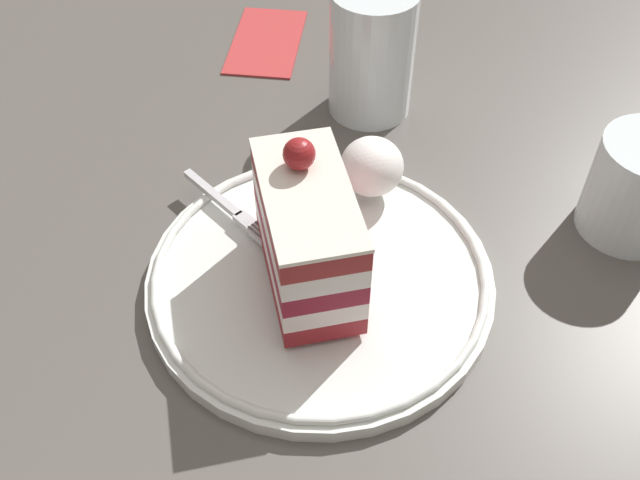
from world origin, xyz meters
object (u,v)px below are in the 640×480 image
(drink_glass_near, at_px, (372,57))
(drink_glass_far, at_px, (638,191))
(fork, at_px, (232,210))
(cake_slice, at_px, (307,235))
(dessert_plate, at_px, (320,277))
(whipped_cream_dollop, at_px, (365,166))
(folded_napkin, at_px, (266,41))

(drink_glass_near, xyz_separation_m, drink_glass_far, (-0.20, 0.12, -0.02))
(drink_glass_far, bearing_deg, drink_glass_near, -30.69)
(fork, bearing_deg, cake_slice, 140.14)
(dessert_plate, xyz_separation_m, whipped_cream_dollop, (-0.02, -0.09, 0.03))
(whipped_cream_dollop, distance_m, drink_glass_near, 0.12)
(fork, bearing_deg, folded_napkin, -85.19)
(folded_napkin, bearing_deg, drink_glass_near, 140.33)
(whipped_cream_dollop, distance_m, drink_glass_far, 0.20)
(dessert_plate, xyz_separation_m, cake_slice, (0.01, 0.01, 0.05))
(whipped_cream_dollop, height_order, fork, whipped_cream_dollop)
(fork, height_order, folded_napkin, fork)
(folded_napkin, bearing_deg, drink_glass_far, 145.94)
(dessert_plate, bearing_deg, cake_slice, 45.63)
(cake_slice, relative_size, whipped_cream_dollop, 2.58)
(dessert_plate, relative_size, whipped_cream_dollop, 5.07)
(fork, xyz_separation_m, folded_napkin, (0.02, -0.25, -0.02))
(fork, relative_size, drink_glass_near, 0.78)
(whipped_cream_dollop, bearing_deg, dessert_plate, 75.33)
(cake_slice, distance_m, drink_glass_near, 0.22)
(dessert_plate, height_order, whipped_cream_dollop, whipped_cream_dollop)
(cake_slice, height_order, whipped_cream_dollop, cake_slice)
(dessert_plate, bearing_deg, drink_glass_far, -158.30)
(folded_napkin, bearing_deg, fork, 94.81)
(whipped_cream_dollop, xyz_separation_m, folded_napkin, (0.12, -0.21, -0.04))
(cake_slice, xyz_separation_m, whipped_cream_dollop, (-0.03, -0.09, -0.02))
(drink_glass_near, bearing_deg, fork, 61.39)
(whipped_cream_dollop, relative_size, folded_napkin, 0.40)
(fork, bearing_deg, whipped_cream_dollop, -157.30)
(cake_slice, xyz_separation_m, fork, (0.06, -0.05, -0.04))
(cake_slice, distance_m, whipped_cream_dollop, 0.10)
(cake_slice, bearing_deg, fork, -39.86)
(cake_slice, relative_size, drink_glass_near, 1.10)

